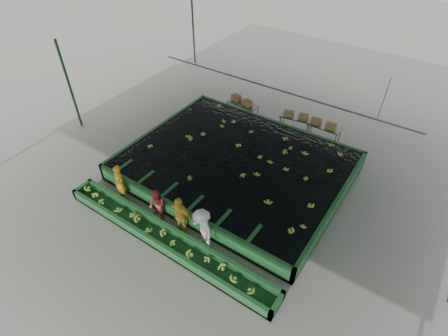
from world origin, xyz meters
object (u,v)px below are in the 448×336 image
Objects in this scene: worker_b at (157,205)px; box_stack_left at (242,102)px; sorting_trough at (165,238)px; worker_c at (180,215)px; worker_a at (119,183)px; box_stack_right at (323,126)px; packing_table_left at (243,110)px; worker_d at (202,228)px; flotation_tank at (236,166)px; packing_table_right at (323,132)px; box_stack_mid at (296,117)px; packing_table_mid at (296,123)px.

box_stack_left is at bearing 122.51° from worker_b.
worker_c is at bearing 79.64° from sorting_trough.
worker_a is 10.87m from box_stack_right.
box_stack_left is (-1.53, 8.95, 0.08)m from worker_b.
packing_table_left is at bearing -174.90° from box_stack_right.
worker_a is 0.95× the size of worker_c.
worker_b is 2.33m from worker_d.
sorting_trough is at bearing -90.00° from flotation_tank.
box_stack_left is (-4.99, -0.44, 0.44)m from packing_table_right.
worker_c is at bearing -103.02° from box_stack_right.
worker_b reaches higher than packing_table_left.
worker_c is (0.15, 0.80, 0.69)m from sorting_trough.
box_stack_left reaches higher than packing_table_left.
worker_d is at bearing -96.88° from packing_table_right.
box_stack_right reaches higher than packing_table_left.
box_stack_right is (2.30, 5.03, 0.37)m from flotation_tank.
box_stack_left is (-3.86, 8.95, -0.06)m from worker_d.
flotation_tank is at bearing 89.04° from worker_c.
worker_b is 1.13× the size of box_stack_right.
worker_a is at bearing -127.28° from flotation_tank.
packing_table_right is (2.38, 5.09, -0.04)m from flotation_tank.
sorting_trough is at bearing -75.01° from box_stack_left.
box_stack_mid is (0.73, 10.07, 0.59)m from sorting_trough.
worker_a is 0.99× the size of packing_table_right.
worker_c reaches higher than box_stack_mid.
box_stack_left reaches higher than box_stack_mid.
packing_table_left is (-3.73, 8.90, -0.49)m from worker_d.
packing_table_left is 1.33× the size of box_stack_left.
box_stack_right is at bearing 74.07° from worker_c.
worker_a reaches higher than worker_b.
packing_table_mid is 1.34× the size of box_stack_right.
flotation_tank is 1.00× the size of sorting_trough.
worker_b is at bearing -81.04° from packing_table_left.
packing_table_left is (-1.40, 8.90, -0.35)m from worker_b.
packing_table_mid is 1.59m from box_stack_right.
worker_a is 1.34× the size of box_stack_mid.
flotation_tank is at bearing -114.60° from box_stack_right.
packing_table_mid is at bearing 71.22° from box_stack_mid.
box_stack_right is (1.54, -0.03, 0.40)m from packing_table_mid.
packing_table_right is 1.70m from box_stack_mid.
worker_c reaches higher than packing_table_right.
flotation_tank is at bearing -61.64° from packing_table_left.
sorting_trough is 5.42× the size of packing_table_mid.
box_stack_mid is at bearing -108.78° from packing_table_mid.
box_stack_left is at bearing 96.43° from worker_a.
worker_c reaches higher than packing_table_mid.
worker_a reaches higher than flotation_tank.
worker_d is at bearing -2.91° from worker_c.
worker_d is 9.67m from packing_table_left.
packing_table_right is (2.23, 9.39, -0.53)m from worker_c.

